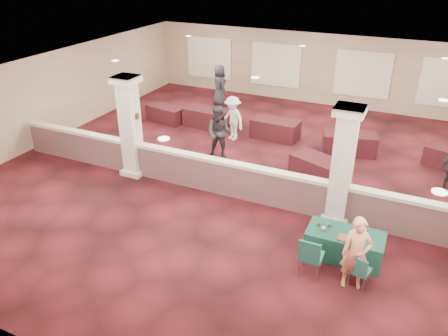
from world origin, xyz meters
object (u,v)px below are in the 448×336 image
at_px(far_table_front_center, 319,169).
at_px(far_table_back_center, 275,129).
at_px(attendee_b, 233,118).
at_px(conf_chair_side, 310,255).
at_px(woman, 356,253).
at_px(far_table_front_left, 166,114).
at_px(attendee_d, 219,86).
at_px(near_table, 344,245).
at_px(far_table_front_right, 349,143).
at_px(conf_chair_main, 359,269).
at_px(far_table_back_left, 207,118).
at_px(attendee_a, 219,133).

xyz_separation_m(far_table_front_center, far_table_back_center, (-2.32, 2.60, 0.01)).
height_order(far_table_front_center, attendee_b, attendee_b).
bearing_deg(conf_chair_side, attendee_b, 126.37).
distance_m(woman, far_table_front_left, 11.29).
bearing_deg(attendee_b, attendee_d, 147.19).
bearing_deg(attendee_b, far_table_front_left, -165.55).
distance_m(near_table, attendee_d, 11.54).
bearing_deg(attendee_d, far_table_front_right, -166.10).
distance_m(conf_chair_main, conf_chair_side, 1.05).
bearing_deg(far_table_back_center, woman, -59.50).
xyz_separation_m(far_table_back_left, far_table_back_center, (2.93, 0.00, -0.01)).
xyz_separation_m(conf_chair_main, far_table_front_right, (-1.48, 6.91, -0.11)).
xyz_separation_m(near_table, far_table_front_right, (-1.00, 6.00, 0.03)).
bearing_deg(near_table, far_table_front_left, 144.14).
height_order(conf_chair_side, far_table_back_center, conf_chair_side).
distance_m(near_table, far_table_front_center, 3.90).
xyz_separation_m(conf_chair_main, attendee_b, (-5.74, 6.31, 0.36)).
distance_m(far_table_back_left, attendee_a, 3.11).
xyz_separation_m(conf_chair_main, conf_chair_side, (-1.04, -0.11, 0.12)).
height_order(far_table_back_left, attendee_b, attendee_b).
height_order(conf_chair_side, woman, woman).
relative_size(far_table_back_center, attendee_a, 0.95).
bearing_deg(far_table_front_right, far_table_back_center, 175.91).
bearing_deg(woman, far_table_back_left, 119.85).
distance_m(conf_chair_side, far_table_back_left, 9.52).
xyz_separation_m(far_table_back_center, attendee_a, (-1.18, -2.51, 0.57)).
relative_size(woman, far_table_back_center, 0.95).
bearing_deg(attendee_a, near_table, -45.30).
relative_size(far_table_back_left, attendee_d, 0.98).
relative_size(far_table_front_center, far_table_back_center, 0.98).
height_order(near_table, far_table_front_left, near_table).
bearing_deg(attendee_d, far_table_front_left, 105.71).
bearing_deg(far_table_front_center, conf_chair_main, -66.37).
bearing_deg(far_table_front_center, woman, -67.56).
bearing_deg(far_table_front_center, near_table, -67.38).
height_order(far_table_front_left, attendee_d, attendee_d).
bearing_deg(near_table, attendee_a, 142.73).
bearing_deg(conf_chair_main, attendee_b, 145.11).
relative_size(conf_chair_main, far_table_front_left, 0.50).
relative_size(attendee_b, attendee_d, 0.91).
xyz_separation_m(conf_chair_main, far_table_back_center, (-4.30, 7.12, -0.12)).
bearing_deg(woman, conf_chair_side, 172.10).
xyz_separation_m(far_table_front_right, far_table_back_left, (-5.76, 0.20, 0.00)).
height_order(conf_chair_side, far_table_front_center, conf_chair_side).
xyz_separation_m(conf_chair_side, far_table_front_left, (-7.99, 7.03, -0.27)).
bearing_deg(far_table_front_center, far_table_front_left, 161.22).
xyz_separation_m(far_table_back_left, attendee_a, (1.76, -2.51, 0.57)).
bearing_deg(attendee_d, conf_chair_main, 166.66).
bearing_deg(far_table_front_center, attendee_b, 154.45).
xyz_separation_m(far_table_front_left, attendee_b, (3.30, -0.60, 0.51)).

